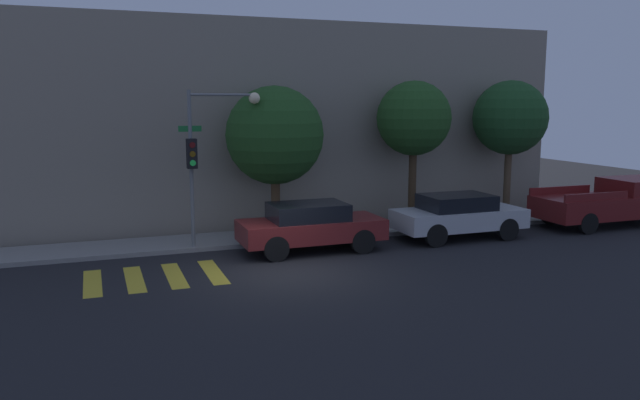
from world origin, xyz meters
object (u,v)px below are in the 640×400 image
object	(u,v)px
sedan_near_corner	(311,226)
tree_midblock	(414,119)
sedan_middle	(458,215)
tree_far_end	(510,118)
traffic_light_pole	(207,143)
pickup_truck	(613,201)
tree_near_corner	(275,136)

from	to	relation	value
sedan_near_corner	tree_midblock	size ratio (longest dim) A/B	0.83
sedan_middle	sedan_near_corner	bearing A→B (deg)	180.00
sedan_near_corner	tree_far_end	size ratio (longest dim) A/B	0.82
tree_far_end	tree_midblock	bearing A→B (deg)	180.00
traffic_light_pole	pickup_truck	distance (m)	15.18
sedan_middle	tree_midblock	distance (m)	3.98
pickup_truck	tree_near_corner	world-z (taller)	tree_near_corner
tree_midblock	tree_far_end	bearing A→B (deg)	0.00
traffic_light_pole	tree_near_corner	distance (m)	2.70
sedan_middle	traffic_light_pole	bearing A→B (deg)	171.19
sedan_near_corner	tree_far_end	world-z (taller)	tree_far_end
tree_near_corner	tree_far_end	bearing A→B (deg)	-0.00
tree_near_corner	traffic_light_pole	bearing A→B (deg)	-156.02
sedan_middle	tree_far_end	bearing A→B (deg)	32.54
sedan_middle	pickup_truck	size ratio (longest dim) A/B	0.79
sedan_middle	tree_near_corner	distance (m)	6.74
sedan_middle	tree_midblock	bearing A→B (deg)	101.65
tree_near_corner	tree_midblock	world-z (taller)	tree_midblock
sedan_middle	tree_near_corner	bearing A→B (deg)	157.56
tree_midblock	traffic_light_pole	bearing A→B (deg)	-171.90
sedan_middle	tree_far_end	size ratio (longest dim) A/B	0.82
traffic_light_pole	pickup_truck	world-z (taller)	traffic_light_pole
traffic_light_pole	sedan_near_corner	bearing A→B (deg)	-23.67
traffic_light_pole	sedan_middle	size ratio (longest dim) A/B	1.12
sedan_near_corner	pickup_truck	size ratio (longest dim) A/B	0.80
traffic_light_pole	tree_midblock	size ratio (longest dim) A/B	0.93
sedan_middle	tree_midblock	xyz separation A→B (m)	(-0.49, 2.36, 3.16)
tree_midblock	tree_far_end	distance (m)	4.19
traffic_light_pole	sedan_near_corner	xyz separation A→B (m)	(2.89, -1.27, -2.53)
tree_near_corner	tree_midblock	distance (m)	5.26
sedan_near_corner	tree_midblock	distance (m)	6.22
pickup_truck	tree_midblock	size ratio (longest dim) A/B	1.04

